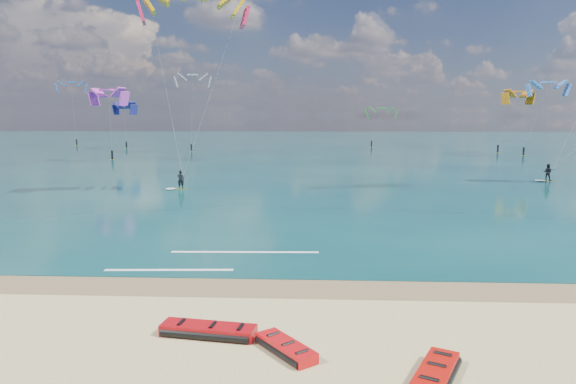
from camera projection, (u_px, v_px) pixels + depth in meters
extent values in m
plane|color=tan|center=(264.00, 177.00, 56.83)|extent=(320.00, 320.00, 0.00)
cube|color=brown|center=(178.00, 286.00, 20.27)|extent=(320.00, 2.40, 0.01)
cube|color=#0A3438|center=(289.00, 145.00, 120.06)|extent=(320.00, 200.00, 0.04)
cube|color=#ABC417|center=(181.00, 189.00, 46.97)|extent=(1.34, 0.61, 0.06)
imported|color=black|center=(181.00, 179.00, 46.84)|extent=(0.66, 0.47, 1.71)
cylinder|color=black|center=(183.00, 177.00, 46.51)|extent=(0.52, 0.12, 0.04)
cube|color=#AEB51B|center=(547.00, 181.00, 52.91)|extent=(1.37, 0.53, 0.06)
imported|color=black|center=(548.00, 172.00, 52.78)|extent=(1.04, 0.99, 1.70)
cylinder|color=black|center=(552.00, 170.00, 52.44)|extent=(0.54, 0.09, 0.04)
cube|color=white|center=(169.00, 270.00, 22.28)|extent=(5.60, 0.54, 0.01)
cube|color=white|center=(245.00, 252.00, 25.21)|extent=(7.26, 0.50, 0.01)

